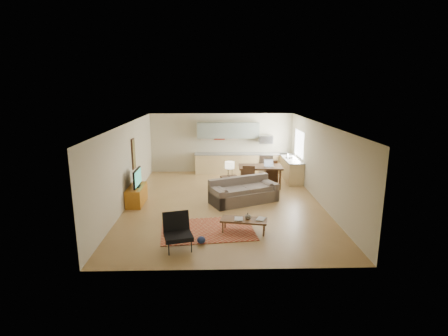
{
  "coord_description": "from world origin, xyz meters",
  "views": [
    {
      "loc": [
        -0.32,
        -11.41,
        3.91
      ],
      "look_at": [
        0.0,
        0.3,
        1.15
      ],
      "focal_mm": 28.0,
      "sensor_mm": 36.0,
      "label": 1
    }
  ],
  "objects_px": {
    "tv_credenza": "(137,195)",
    "dining_table": "(260,177)",
    "armchair": "(178,232)",
    "coffee_table": "(244,226)",
    "sofa": "(244,191)",
    "console_table": "(230,185)"
  },
  "relations": [
    {
      "from": "coffee_table",
      "to": "console_table",
      "type": "xyz_separation_m",
      "value": [
        -0.25,
        3.4,
        0.16
      ]
    },
    {
      "from": "armchair",
      "to": "console_table",
      "type": "bearing_deg",
      "value": 56.7
    },
    {
      "from": "sofa",
      "to": "coffee_table",
      "type": "height_order",
      "value": "sofa"
    },
    {
      "from": "tv_credenza",
      "to": "console_table",
      "type": "bearing_deg",
      "value": 15.85
    },
    {
      "from": "armchair",
      "to": "dining_table",
      "type": "bearing_deg",
      "value": 48.19
    },
    {
      "from": "console_table",
      "to": "dining_table",
      "type": "relative_size",
      "value": 0.42
    },
    {
      "from": "armchair",
      "to": "dining_table",
      "type": "height_order",
      "value": "armchair"
    },
    {
      "from": "sofa",
      "to": "dining_table",
      "type": "bearing_deg",
      "value": 42.32
    },
    {
      "from": "coffee_table",
      "to": "tv_credenza",
      "type": "xyz_separation_m",
      "value": [
        -3.45,
        2.49,
        0.11
      ]
    },
    {
      "from": "sofa",
      "to": "dining_table",
      "type": "relative_size",
      "value": 1.43
    },
    {
      "from": "sofa",
      "to": "console_table",
      "type": "height_order",
      "value": "sofa"
    },
    {
      "from": "armchair",
      "to": "tv_credenza",
      "type": "xyz_separation_m",
      "value": [
        -1.76,
        3.46,
        -0.13
      ]
    },
    {
      "from": "sofa",
      "to": "tv_credenza",
      "type": "distance_m",
      "value": 3.66
    },
    {
      "from": "console_table",
      "to": "dining_table",
      "type": "distance_m",
      "value": 1.58
    },
    {
      "from": "dining_table",
      "to": "sofa",
      "type": "bearing_deg",
      "value": -111.12
    },
    {
      "from": "sofa",
      "to": "armchair",
      "type": "bearing_deg",
      "value": -143.04
    },
    {
      "from": "sofa",
      "to": "armchair",
      "type": "relative_size",
      "value": 2.75
    },
    {
      "from": "console_table",
      "to": "dining_table",
      "type": "xyz_separation_m",
      "value": [
        1.25,
        0.97,
        0.07
      ]
    },
    {
      "from": "sofa",
      "to": "console_table",
      "type": "bearing_deg",
      "value": 92.95
    },
    {
      "from": "armchair",
      "to": "console_table",
      "type": "height_order",
      "value": "armchair"
    },
    {
      "from": "armchair",
      "to": "coffee_table",
      "type": "bearing_deg",
      "value": 14.71
    },
    {
      "from": "tv_credenza",
      "to": "dining_table",
      "type": "distance_m",
      "value": 4.83
    }
  ]
}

